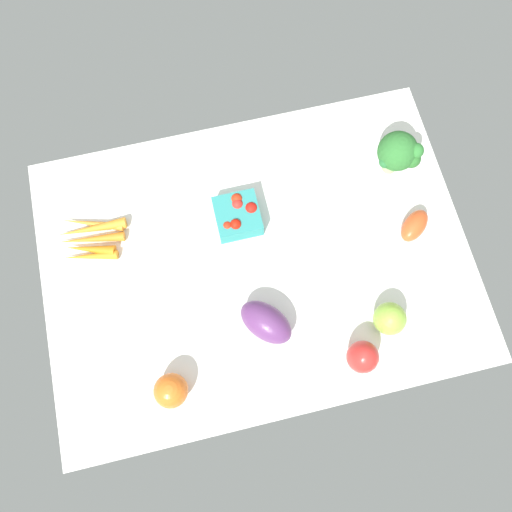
{
  "coord_description": "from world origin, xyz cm",
  "views": [
    {
      "loc": [
        -8.3,
        -35.24,
        121.59
      ],
      "look_at": [
        0.0,
        0.0,
        4.0
      ],
      "focal_mm": 35.79,
      "sensor_mm": 36.0,
      "label": 1
    }
  ],
  "objects_px": {
    "carrot_bunch": "(91,238)",
    "broccoli_head": "(399,153)",
    "bell_pepper_red": "(363,357)",
    "berry_basket": "(238,215)",
    "heirloom_tomato_green": "(390,319)",
    "roma_tomato": "(414,226)",
    "eggplant": "(266,322)",
    "heirloom_tomato_orange": "(171,391)"
  },
  "relations": [
    {
      "from": "berry_basket",
      "to": "roma_tomato",
      "type": "relative_size",
      "value": 1.17
    },
    {
      "from": "heirloom_tomato_green",
      "to": "carrot_bunch",
      "type": "bearing_deg",
      "value": 150.77
    },
    {
      "from": "eggplant",
      "to": "broccoli_head",
      "type": "relative_size",
      "value": 0.95
    },
    {
      "from": "bell_pepper_red",
      "to": "broccoli_head",
      "type": "height_order",
      "value": "broccoli_head"
    },
    {
      "from": "eggplant",
      "to": "roma_tomato",
      "type": "relative_size",
      "value": 1.42
    },
    {
      "from": "berry_basket",
      "to": "carrot_bunch",
      "type": "height_order",
      "value": "berry_basket"
    },
    {
      "from": "roma_tomato",
      "to": "bell_pepper_red",
      "type": "bearing_deg",
      "value": 10.31
    },
    {
      "from": "heirloom_tomato_orange",
      "to": "heirloom_tomato_green",
      "type": "relative_size",
      "value": 1.01
    },
    {
      "from": "berry_basket",
      "to": "bell_pepper_red",
      "type": "bearing_deg",
      "value": -63.94
    },
    {
      "from": "roma_tomato",
      "to": "broccoli_head",
      "type": "height_order",
      "value": "broccoli_head"
    },
    {
      "from": "heirloom_tomato_orange",
      "to": "bell_pepper_red",
      "type": "bearing_deg",
      "value": -3.55
    },
    {
      "from": "berry_basket",
      "to": "eggplant",
      "type": "xyz_separation_m",
      "value": [
        0.0,
        -0.27,
        0.01
      ]
    },
    {
      "from": "carrot_bunch",
      "to": "roma_tomato",
      "type": "bearing_deg",
      "value": -11.22
    },
    {
      "from": "broccoli_head",
      "to": "bell_pepper_red",
      "type": "bearing_deg",
      "value": -115.91
    },
    {
      "from": "roma_tomato",
      "to": "heirloom_tomato_orange",
      "type": "distance_m",
      "value": 0.7
    },
    {
      "from": "berry_basket",
      "to": "eggplant",
      "type": "relative_size",
      "value": 0.82
    },
    {
      "from": "bell_pepper_red",
      "to": "heirloom_tomato_orange",
      "type": "distance_m",
      "value": 0.43
    },
    {
      "from": "bell_pepper_red",
      "to": "roma_tomato",
      "type": "height_order",
      "value": "bell_pepper_red"
    },
    {
      "from": "bell_pepper_red",
      "to": "carrot_bunch",
      "type": "distance_m",
      "value": 0.71
    },
    {
      "from": "carrot_bunch",
      "to": "broccoli_head",
      "type": "xyz_separation_m",
      "value": [
        0.78,
        0.02,
        0.07
      ]
    },
    {
      "from": "berry_basket",
      "to": "heirloom_tomato_green",
      "type": "distance_m",
      "value": 0.44
    },
    {
      "from": "berry_basket",
      "to": "heirloom_tomato_green",
      "type": "height_order",
      "value": "heirloom_tomato_green"
    },
    {
      "from": "berry_basket",
      "to": "heirloom_tomato_green",
      "type": "relative_size",
      "value": 1.42
    },
    {
      "from": "roma_tomato",
      "to": "carrot_bunch",
      "type": "distance_m",
      "value": 0.79
    },
    {
      "from": "heirloom_tomato_green",
      "to": "broccoli_head",
      "type": "relative_size",
      "value": 0.55
    },
    {
      "from": "berry_basket",
      "to": "heirloom_tomato_green",
      "type": "bearing_deg",
      "value": -49.55
    },
    {
      "from": "bell_pepper_red",
      "to": "heirloom_tomato_green",
      "type": "bearing_deg",
      "value": 38.53
    },
    {
      "from": "heirloom_tomato_orange",
      "to": "carrot_bunch",
      "type": "height_order",
      "value": "heirloom_tomato_orange"
    },
    {
      "from": "bell_pepper_red",
      "to": "eggplant",
      "type": "xyz_separation_m",
      "value": [
        -0.19,
        0.13,
        -0.0
      ]
    },
    {
      "from": "berry_basket",
      "to": "roma_tomato",
      "type": "xyz_separation_m",
      "value": [
        0.42,
        -0.12,
        -0.0
      ]
    },
    {
      "from": "eggplant",
      "to": "broccoli_head",
      "type": "bearing_deg",
      "value": 86.83
    },
    {
      "from": "heirloom_tomato_orange",
      "to": "carrot_bunch",
      "type": "bearing_deg",
      "value": 107.71
    },
    {
      "from": "bell_pepper_red",
      "to": "eggplant",
      "type": "bearing_deg",
      "value": 146.67
    },
    {
      "from": "heirloom_tomato_orange",
      "to": "carrot_bunch",
      "type": "xyz_separation_m",
      "value": [
        -0.13,
        0.4,
        -0.03
      ]
    },
    {
      "from": "eggplant",
      "to": "heirloom_tomato_orange",
      "type": "relative_size",
      "value": 1.71
    },
    {
      "from": "heirloom_tomato_green",
      "to": "eggplant",
      "type": "bearing_deg",
      "value": 168.46
    },
    {
      "from": "berry_basket",
      "to": "eggplant",
      "type": "bearing_deg",
      "value": -89.05
    },
    {
      "from": "heirloom_tomato_orange",
      "to": "carrot_bunch",
      "type": "distance_m",
      "value": 0.42
    },
    {
      "from": "broccoli_head",
      "to": "roma_tomato",
      "type": "bearing_deg",
      "value": -89.35
    },
    {
      "from": "eggplant",
      "to": "carrot_bunch",
      "type": "distance_m",
      "value": 0.48
    },
    {
      "from": "berry_basket",
      "to": "broccoli_head",
      "type": "xyz_separation_m",
      "value": [
        0.41,
        0.05,
        0.06
      ]
    },
    {
      "from": "heirloom_tomato_orange",
      "to": "heirloom_tomato_green",
      "type": "height_order",
      "value": "same"
    }
  ]
}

